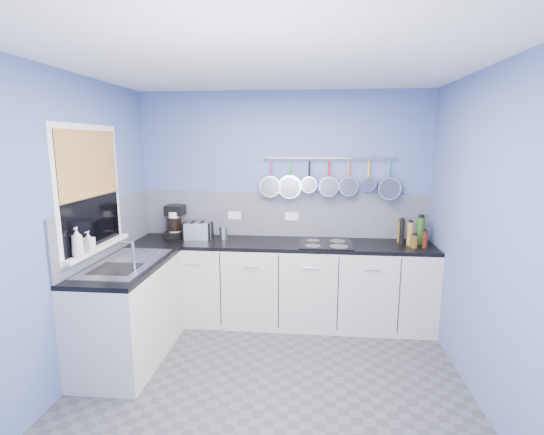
% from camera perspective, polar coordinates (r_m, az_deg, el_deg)
% --- Properties ---
extents(floor, '(3.20, 3.00, 0.02)m').
position_cam_1_polar(floor, '(3.56, -0.43, -22.75)').
color(floor, '#47474C').
rests_on(floor, ground).
extents(ceiling, '(3.20, 3.00, 0.02)m').
position_cam_1_polar(ceiling, '(3.03, -0.50, 21.31)').
color(ceiling, white).
rests_on(ceiling, ground).
extents(wall_back, '(3.20, 0.02, 2.50)m').
position_cam_1_polar(wall_back, '(4.53, 1.58, 1.75)').
color(wall_back, '#5265A1').
rests_on(wall_back, ground).
extents(wall_front, '(3.20, 0.02, 2.50)m').
position_cam_1_polar(wall_front, '(1.64, -6.32, -14.71)').
color(wall_front, '#5265A1').
rests_on(wall_front, ground).
extents(wall_left, '(0.02, 3.00, 2.50)m').
position_cam_1_polar(wall_left, '(3.60, -26.89, -1.74)').
color(wall_left, '#5265A1').
rests_on(wall_left, ground).
extents(wall_right, '(0.02, 3.00, 2.50)m').
position_cam_1_polar(wall_right, '(3.30, 28.59, -2.92)').
color(wall_right, '#5265A1').
rests_on(wall_right, ground).
extents(backsplash_back, '(3.20, 0.02, 0.50)m').
position_cam_1_polar(backsplash_back, '(4.53, 1.56, 0.46)').
color(backsplash_back, '#8F94A2').
rests_on(backsplash_back, wall_back).
extents(backsplash_left, '(0.02, 1.80, 0.50)m').
position_cam_1_polar(backsplash_left, '(4.11, -22.07, -1.36)').
color(backsplash_left, '#8F94A2').
rests_on(backsplash_left, wall_left).
extents(cabinet_run_back, '(3.20, 0.60, 0.86)m').
position_cam_1_polar(cabinet_run_back, '(4.44, 1.24, -9.39)').
color(cabinet_run_back, beige).
rests_on(cabinet_run_back, ground).
extents(worktop_back, '(3.20, 0.60, 0.04)m').
position_cam_1_polar(worktop_back, '(4.30, 1.26, -3.76)').
color(worktop_back, black).
rests_on(worktop_back, cabinet_run_back).
extents(cabinet_run_left, '(0.60, 1.20, 0.86)m').
position_cam_1_polar(cabinet_run_left, '(3.94, -19.58, -12.69)').
color(cabinet_run_left, beige).
rests_on(cabinet_run_left, ground).
extents(worktop_left, '(0.60, 1.20, 0.04)m').
position_cam_1_polar(worktop_left, '(3.79, -20.00, -6.41)').
color(worktop_left, black).
rests_on(worktop_left, cabinet_run_left).
extents(window_frame, '(0.01, 1.00, 1.10)m').
position_cam_1_polar(window_frame, '(3.79, -24.40, 3.63)').
color(window_frame, white).
rests_on(window_frame, wall_left).
extents(window_glass, '(0.01, 0.90, 1.00)m').
position_cam_1_polar(window_glass, '(3.79, -24.34, 3.63)').
color(window_glass, black).
rests_on(window_glass, wall_left).
extents(bamboo_blind, '(0.01, 0.90, 0.55)m').
position_cam_1_polar(bamboo_blind, '(3.76, -24.49, 7.03)').
color(bamboo_blind, tan).
rests_on(bamboo_blind, wall_left).
extents(window_sill, '(0.10, 0.98, 0.03)m').
position_cam_1_polar(window_sill, '(3.86, -23.50, -3.95)').
color(window_sill, white).
rests_on(window_sill, wall_left).
extents(sink_unit, '(0.50, 0.95, 0.01)m').
position_cam_1_polar(sink_unit, '(3.78, -20.02, -6.06)').
color(sink_unit, silver).
rests_on(sink_unit, worktop_left).
extents(mixer_tap, '(0.12, 0.08, 0.26)m').
position_cam_1_polar(mixer_tap, '(3.53, -19.06, -5.07)').
color(mixer_tap, silver).
rests_on(mixer_tap, worktop_left).
extents(socket_left, '(0.15, 0.01, 0.09)m').
position_cam_1_polar(socket_left, '(4.59, -5.32, 0.30)').
color(socket_left, white).
rests_on(socket_left, backsplash_back).
extents(socket_right, '(0.15, 0.01, 0.09)m').
position_cam_1_polar(socket_right, '(4.51, 2.81, 0.16)').
color(socket_right, white).
rests_on(socket_right, backsplash_back).
extents(pot_rail, '(1.45, 0.02, 0.02)m').
position_cam_1_polar(pot_rail, '(4.41, 8.12, 8.33)').
color(pot_rail, silver).
rests_on(pot_rail, wall_back).
extents(soap_bottle_a, '(0.11, 0.11, 0.24)m').
position_cam_1_polar(soap_bottle_a, '(3.55, -25.92, -3.14)').
color(soap_bottle_a, white).
rests_on(soap_bottle_a, window_sill).
extents(soap_bottle_b, '(0.09, 0.09, 0.17)m').
position_cam_1_polar(soap_bottle_b, '(3.69, -24.60, -3.08)').
color(soap_bottle_b, white).
rests_on(soap_bottle_b, window_sill).
extents(paper_towel, '(0.14, 0.14, 0.29)m').
position_cam_1_polar(paper_towel, '(4.60, -13.65, -0.99)').
color(paper_towel, white).
rests_on(paper_towel, worktop_back).
extents(coffee_maker, '(0.21, 0.23, 0.36)m').
position_cam_1_polar(coffee_maker, '(4.62, -13.59, -0.53)').
color(coffee_maker, black).
rests_on(coffee_maker, worktop_back).
extents(toaster, '(0.32, 0.22, 0.19)m').
position_cam_1_polar(toaster, '(4.49, -10.48, -1.85)').
color(toaster, silver).
rests_on(toaster, worktop_back).
extents(canister, '(0.09, 0.09, 0.13)m').
position_cam_1_polar(canister, '(4.47, -6.89, -2.19)').
color(canister, silver).
rests_on(canister, worktop_back).
extents(hob, '(0.54, 0.48, 0.01)m').
position_cam_1_polar(hob, '(4.23, 7.60, -3.74)').
color(hob, black).
rests_on(hob, worktop_back).
extents(pan_0, '(0.24, 0.08, 0.43)m').
position_cam_1_polar(pan_0, '(4.44, -0.21, 5.69)').
color(pan_0, silver).
rests_on(pan_0, pot_rail).
extents(pan_1, '(0.25, 0.07, 0.44)m').
position_cam_1_polar(pan_1, '(4.42, 2.53, 5.55)').
color(pan_1, silver).
rests_on(pan_1, pot_rail).
extents(pan_2, '(0.18, 0.12, 0.37)m').
position_cam_1_polar(pan_2, '(4.41, 5.30, 5.98)').
color(pan_2, silver).
rests_on(pan_2, pot_rail).
extents(pan_3, '(0.22, 0.10, 0.41)m').
position_cam_1_polar(pan_3, '(4.42, 8.06, 5.68)').
color(pan_3, silver).
rests_on(pan_3, pot_rail).
extents(pan_4, '(0.21, 0.08, 0.40)m').
position_cam_1_polar(pan_4, '(4.43, 10.81, 5.64)').
color(pan_4, silver).
rests_on(pan_4, pot_rail).
extents(pan_5, '(0.15, 0.09, 0.34)m').
position_cam_1_polar(pan_5, '(4.45, 13.55, 5.95)').
color(pan_5, silver).
rests_on(pan_5, pot_rail).
extents(pan_6, '(0.24, 0.12, 0.43)m').
position_cam_1_polar(pan_6, '(4.49, 16.21, 5.28)').
color(pan_6, silver).
rests_on(pan_6, pot_rail).
extents(condiment_0, '(0.07, 0.07, 0.29)m').
position_cam_1_polar(condiment_0, '(4.50, 20.37, -1.66)').
color(condiment_0, '#3F721E').
rests_on(condiment_0, worktop_back).
extents(condiment_1, '(0.05, 0.05, 0.11)m').
position_cam_1_polar(condiment_1, '(4.52, 18.91, -2.70)').
color(condiment_1, black).
rests_on(condiment_1, worktop_back).
extents(condiment_2, '(0.06, 0.06, 0.23)m').
position_cam_1_polar(condiment_2, '(4.48, 17.71, -1.92)').
color(condiment_2, brown).
rests_on(condiment_2, worktop_back).
extents(condiment_3, '(0.07, 0.07, 0.29)m').
position_cam_1_polar(condiment_3, '(4.43, 20.26, -1.84)').
color(condiment_3, '#265919').
rests_on(condiment_3, worktop_back).
extents(condiment_4, '(0.07, 0.07, 0.24)m').
position_cam_1_polar(condiment_4, '(4.39, 19.03, -2.19)').
color(condiment_4, olive).
rests_on(condiment_4, worktop_back).
extents(condiment_5, '(0.05, 0.05, 0.26)m').
position_cam_1_polar(condiment_5, '(4.38, 17.96, -1.99)').
color(condiment_5, black).
rests_on(condiment_5, worktop_back).
extents(condiment_6, '(0.05, 0.05, 0.17)m').
position_cam_1_polar(condiment_6, '(4.34, 20.88, -2.94)').
color(condiment_6, '#4C190C').
rests_on(condiment_6, worktop_back).
extents(condiment_7, '(0.07, 0.07, 0.13)m').
position_cam_1_polar(condiment_7, '(4.31, 19.55, -3.22)').
color(condiment_7, brown).
rests_on(condiment_7, worktop_back).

